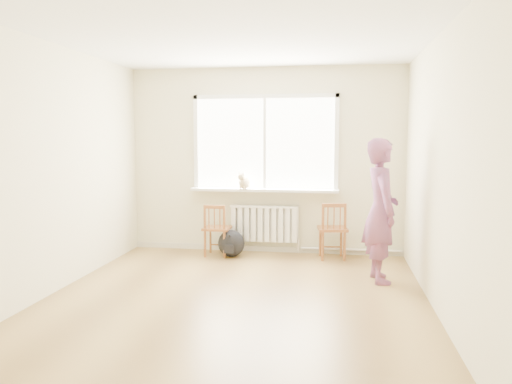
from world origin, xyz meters
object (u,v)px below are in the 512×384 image
at_px(chair_left, 216,230).
at_px(chair_right, 333,231).
at_px(backpack, 231,243).
at_px(person, 381,210).
at_px(cat, 244,182).

height_order(chair_left, chair_right, chair_right).
bearing_deg(backpack, person, -24.56).
bearing_deg(cat, chair_left, -136.52).
bearing_deg(person, chair_right, 19.42).
bearing_deg(chair_left, person, 159.05).
relative_size(chair_right, cat, 2.15).
distance_m(chair_left, backpack, 0.29).
bearing_deg(chair_left, chair_right, -176.11).
relative_size(chair_right, person, 0.48).
bearing_deg(chair_right, cat, -14.76).
distance_m(chair_left, cat, 0.80).
height_order(person, cat, person).
height_order(chair_left, cat, cat).
bearing_deg(backpack, chair_right, 2.91).
bearing_deg(cat, backpack, -110.81).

